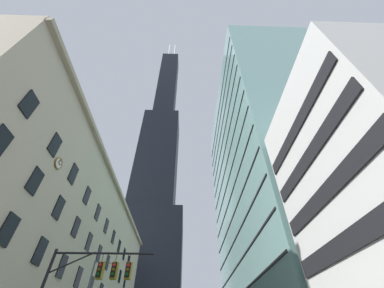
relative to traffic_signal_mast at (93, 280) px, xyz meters
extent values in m
cube|color=#BCAF93|center=(-13.21, 21.02, 7.28)|extent=(12.29, 60.63, 24.68)
cube|color=tan|center=(-6.82, 21.02, 18.92)|extent=(0.70, 60.63, 0.60)
cube|color=black|center=(-7.02, -0.29, 3.14)|extent=(0.14, 1.40, 2.20)
cube|color=black|center=(-7.02, 4.71, 3.14)|extent=(0.14, 1.40, 2.20)
cube|color=black|center=(-7.02, 9.71, 3.14)|extent=(0.14, 1.40, 2.20)
cube|color=black|center=(-7.02, 14.71, 3.14)|extent=(0.14, 1.40, 2.20)
cube|color=black|center=(-7.02, 19.71, 3.14)|extent=(0.14, 1.40, 2.20)
cube|color=black|center=(-7.02, -5.29, 7.34)|extent=(0.14, 1.40, 2.20)
cube|color=black|center=(-7.02, -0.29, 7.34)|extent=(0.14, 1.40, 2.20)
cube|color=black|center=(-7.02, 4.71, 7.34)|extent=(0.14, 1.40, 2.20)
cube|color=black|center=(-7.02, 9.71, 7.34)|extent=(0.14, 1.40, 2.20)
cube|color=black|center=(-7.02, 14.71, 7.34)|extent=(0.14, 1.40, 2.20)
cube|color=black|center=(-7.02, 19.71, 7.34)|extent=(0.14, 1.40, 2.20)
cube|color=black|center=(-7.02, 24.71, 7.34)|extent=(0.14, 1.40, 2.20)
cube|color=black|center=(-7.02, 29.71, 7.34)|extent=(0.14, 1.40, 2.20)
cube|color=black|center=(-7.02, 34.71, 7.34)|extent=(0.14, 1.40, 2.20)
cube|color=black|center=(-7.02, 39.71, 7.34)|extent=(0.14, 1.40, 2.20)
cube|color=black|center=(-7.02, -5.29, 11.54)|extent=(0.14, 1.40, 2.20)
cube|color=black|center=(-7.02, -0.29, 11.54)|extent=(0.14, 1.40, 2.20)
cube|color=black|center=(-7.02, 4.71, 11.54)|extent=(0.14, 1.40, 2.20)
cube|color=black|center=(-7.02, 9.71, 11.54)|extent=(0.14, 1.40, 2.20)
cube|color=black|center=(-7.02, 14.71, 11.54)|extent=(0.14, 1.40, 2.20)
cube|color=black|center=(-7.02, 19.71, 11.54)|extent=(0.14, 1.40, 2.20)
cube|color=black|center=(-7.02, 24.71, 11.54)|extent=(0.14, 1.40, 2.20)
cube|color=black|center=(-7.02, 29.71, 11.54)|extent=(0.14, 1.40, 2.20)
cube|color=black|center=(-7.02, 34.71, 11.54)|extent=(0.14, 1.40, 2.20)
cube|color=black|center=(-7.02, 39.71, 11.54)|extent=(0.14, 1.40, 2.20)
torus|color=olive|center=(-6.95, 1.43, 10.56)|extent=(0.11, 1.25, 1.25)
cylinder|color=silver|center=(-6.99, 1.43, 10.56)|extent=(0.05, 1.08, 1.08)
cube|color=black|center=(-6.92, 1.57, 10.55)|extent=(0.03, 0.32, 0.11)
cube|color=black|center=(-6.92, 1.36, 10.78)|extent=(0.03, 0.19, 0.47)
cube|color=black|center=(-9.02, 76.08, 16.05)|extent=(27.78, 27.78, 42.22)
cube|color=black|center=(-9.02, 76.08, 67.86)|extent=(19.45, 19.45, 61.41)
cube|color=black|center=(-9.02, 76.08, 136.95)|extent=(12.50, 12.50, 76.76)
cylinder|color=silver|center=(-11.52, 76.08, 189.97)|extent=(1.20, 1.20, 29.28)
cylinder|color=silver|center=(-6.52, 76.08, 189.97)|extent=(1.20, 1.20, 29.28)
cube|color=black|center=(14.88, -4.88, 0.94)|extent=(0.16, 12.03, 1.10)
cube|color=black|center=(14.88, -4.88, 3.94)|extent=(0.16, 12.03, 1.10)
cube|color=black|center=(14.88, -4.88, 6.94)|extent=(0.16, 12.03, 1.10)
cube|color=black|center=(14.88, -4.88, 9.94)|extent=(0.16, 12.03, 1.10)
cube|color=gray|center=(24.14, 24.09, 23.72)|extent=(18.41, 42.70, 57.56)
cube|color=black|center=(14.89, 24.09, 6.94)|extent=(0.12, 41.70, 0.24)
cube|color=black|center=(14.89, 24.09, 10.94)|extent=(0.12, 41.70, 0.24)
cube|color=black|center=(14.89, 24.09, 14.94)|extent=(0.12, 41.70, 0.24)
cube|color=black|center=(14.89, 24.09, 18.94)|extent=(0.12, 41.70, 0.24)
cube|color=black|center=(14.89, 24.09, 22.94)|extent=(0.12, 41.70, 0.24)
cube|color=black|center=(14.89, 24.09, 26.94)|extent=(0.12, 41.70, 0.24)
cube|color=black|center=(14.89, 24.09, 30.94)|extent=(0.12, 41.70, 0.24)
cube|color=black|center=(14.89, 24.09, 34.94)|extent=(0.12, 41.70, 0.24)
cube|color=black|center=(14.89, 24.09, 38.94)|extent=(0.12, 41.70, 0.24)
cube|color=black|center=(14.89, 24.09, 42.94)|extent=(0.12, 41.70, 0.24)
cube|color=black|center=(14.89, 24.09, 46.94)|extent=(0.12, 41.70, 0.24)
cylinder|color=black|center=(0.39, -0.06, 1.62)|extent=(6.91, 0.14, 0.14)
cylinder|color=black|center=(-1.68, -0.06, 1.02)|extent=(2.84, 0.10, 1.44)
cylinder|color=black|center=(0.31, -0.06, 1.32)|extent=(0.04, 0.04, 0.60)
cube|color=black|center=(0.31, -0.06, 0.57)|extent=(0.30, 0.30, 0.90)
cube|color=olive|center=(0.31, 0.11, 0.57)|extent=(0.40, 0.40, 1.04)
sphere|color=red|center=(0.31, -0.22, 0.85)|extent=(0.20, 0.20, 0.20)
sphere|color=#4B3A08|center=(0.31, -0.22, 0.57)|extent=(0.20, 0.20, 0.20)
sphere|color=#083D10|center=(0.31, -0.22, 0.29)|extent=(0.20, 0.20, 0.20)
cylinder|color=black|center=(1.26, -0.06, 1.32)|extent=(0.04, 0.04, 0.60)
cube|color=black|center=(1.26, -0.06, 0.57)|extent=(0.30, 0.30, 0.90)
cube|color=olive|center=(1.26, 0.11, 0.57)|extent=(0.40, 0.40, 1.04)
sphere|color=red|center=(1.26, -0.22, 0.85)|extent=(0.20, 0.20, 0.20)
sphere|color=#4B3A08|center=(1.26, -0.22, 0.57)|extent=(0.20, 0.20, 0.20)
sphere|color=#083D10|center=(1.26, -0.22, 0.29)|extent=(0.20, 0.20, 0.20)
cylinder|color=black|center=(2.21, -0.06, 1.32)|extent=(0.04, 0.04, 0.60)
cube|color=black|center=(2.21, -0.06, 0.57)|extent=(0.30, 0.30, 0.90)
cube|color=olive|center=(2.21, 0.11, 0.57)|extent=(0.40, 0.40, 1.04)
sphere|color=red|center=(2.21, -0.22, 0.85)|extent=(0.20, 0.20, 0.20)
sphere|color=#4B3A08|center=(2.21, -0.22, 0.57)|extent=(0.20, 0.20, 0.20)
sphere|color=#083D10|center=(2.21, -0.22, 0.29)|extent=(0.20, 0.20, 0.20)
cylinder|color=#47474C|center=(-3.11, 10.78, 3.83)|extent=(1.87, 0.10, 0.10)
ellipsoid|color=#EFE5C6|center=(-2.18, 10.78, 3.73)|extent=(0.56, 0.32, 0.24)
camera|label=1|loc=(6.05, -17.15, -3.32)|focal=21.04mm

